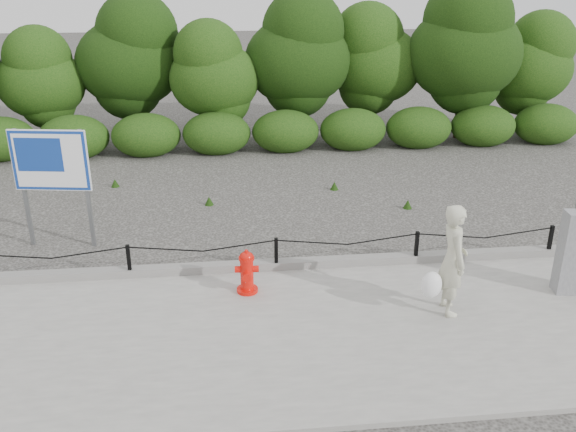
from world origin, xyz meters
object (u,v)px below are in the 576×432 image
at_px(pedestrian, 452,261).
at_px(utility_cabinet, 576,252).
at_px(advertising_sign, 51,166).
at_px(fire_hydrant, 247,272).

bearing_deg(pedestrian, utility_cabinet, -77.67).
relative_size(pedestrian, advertising_sign, 0.76).
height_order(fire_hydrant, advertising_sign, advertising_sign).
xyz_separation_m(fire_hydrant, utility_cabinet, (5.22, -0.56, 0.34)).
bearing_deg(utility_cabinet, advertising_sign, 168.64).
distance_m(pedestrian, utility_cabinet, 2.25).
height_order(utility_cabinet, advertising_sign, advertising_sign).
xyz_separation_m(fire_hydrant, advertising_sign, (-3.45, 2.34, 1.18)).
distance_m(fire_hydrant, pedestrian, 3.19).
xyz_separation_m(utility_cabinet, advertising_sign, (-8.67, 2.90, 0.84)).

